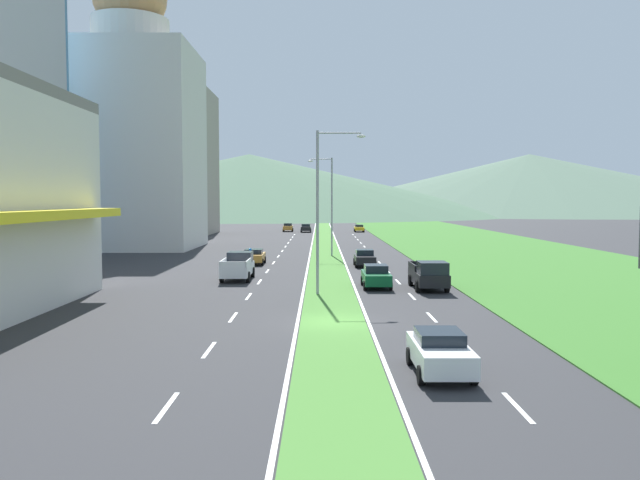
{
  "coord_description": "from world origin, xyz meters",
  "views": [
    {
      "loc": [
        -0.64,
        -31.12,
        6.01
      ],
      "look_at": [
        -0.75,
        31.9,
        2.08
      ],
      "focal_mm": 36.0,
      "sensor_mm": 36.0,
      "label": 1
    }
  ],
  "objects_px": {
    "street_lamp_mid": "(331,201)",
    "street_lamp_near": "(324,202)",
    "car_2": "(441,352)",
    "car_4": "(307,228)",
    "car_5": "(289,227)",
    "car_3": "(255,256)",
    "car_6": "(366,258)",
    "pickup_truck_0": "(430,275)",
    "car_0": "(360,228)",
    "car_1": "(377,276)",
    "pickup_truck_1": "(239,266)",
    "motorcycle_rider": "(251,260)"
  },
  "relations": [
    {
      "from": "street_lamp_near",
      "to": "car_0",
      "type": "xyz_separation_m",
      "value": [
        7.26,
        80.92,
        -5.2
      ]
    },
    {
      "from": "street_lamp_near",
      "to": "car_3",
      "type": "xyz_separation_m",
      "value": [
        -6.36,
        19.56,
        -5.17
      ]
    },
    {
      "from": "car_1",
      "to": "car_5",
      "type": "xyz_separation_m",
      "value": [
        -10.0,
        78.93,
        0.01
      ]
    },
    {
      "from": "car_2",
      "to": "motorcycle_rider",
      "type": "height_order",
      "value": "motorcycle_rider"
    },
    {
      "from": "street_lamp_mid",
      "to": "street_lamp_near",
      "type": "bearing_deg",
      "value": -91.76
    },
    {
      "from": "car_4",
      "to": "car_5",
      "type": "height_order",
      "value": "car_5"
    },
    {
      "from": "car_0",
      "to": "pickup_truck_1",
      "type": "height_order",
      "value": "pickup_truck_1"
    },
    {
      "from": "car_2",
      "to": "car_3",
      "type": "xyz_separation_m",
      "value": [
        -10.35,
        38.11,
        -0.03
      ]
    },
    {
      "from": "car_3",
      "to": "pickup_truck_1",
      "type": "height_order",
      "value": "pickup_truck_1"
    },
    {
      "from": "street_lamp_near",
      "to": "car_2",
      "type": "bearing_deg",
      "value": -77.86
    },
    {
      "from": "street_lamp_near",
      "to": "car_3",
      "type": "distance_m",
      "value": 21.2
    },
    {
      "from": "pickup_truck_0",
      "to": "street_lamp_mid",
      "type": "bearing_deg",
      "value": -166.19
    },
    {
      "from": "street_lamp_mid",
      "to": "car_6",
      "type": "height_order",
      "value": "street_lamp_mid"
    },
    {
      "from": "car_6",
      "to": "pickup_truck_1",
      "type": "xyz_separation_m",
      "value": [
        -10.28,
        -9.53,
        0.21
      ]
    },
    {
      "from": "street_lamp_near",
      "to": "pickup_truck_0",
      "type": "relative_size",
      "value": 1.92
    },
    {
      "from": "car_2",
      "to": "pickup_truck_0",
      "type": "bearing_deg",
      "value": 171.36
    },
    {
      "from": "street_lamp_near",
      "to": "car_5",
      "type": "bearing_deg",
      "value": 94.37
    },
    {
      "from": "car_1",
      "to": "car_3",
      "type": "bearing_deg",
      "value": -148.07
    },
    {
      "from": "car_4",
      "to": "car_3",
      "type": "bearing_deg",
      "value": 176.63
    },
    {
      "from": "car_2",
      "to": "car_3",
      "type": "height_order",
      "value": "car_2"
    },
    {
      "from": "car_1",
      "to": "car_3",
      "type": "height_order",
      "value": "car_1"
    },
    {
      "from": "street_lamp_near",
      "to": "car_4",
      "type": "relative_size",
      "value": 2.22
    },
    {
      "from": "pickup_truck_1",
      "to": "car_2",
      "type": "bearing_deg",
      "value": -158.71
    },
    {
      "from": "car_3",
      "to": "car_6",
      "type": "bearing_deg",
      "value": -100.9
    },
    {
      "from": "car_0",
      "to": "car_5",
      "type": "relative_size",
      "value": 1.05
    },
    {
      "from": "street_lamp_mid",
      "to": "car_6",
      "type": "distance_m",
      "value": 12.15
    },
    {
      "from": "car_4",
      "to": "pickup_truck_1",
      "type": "xyz_separation_m",
      "value": [
        -3.58,
        -71.87,
        0.19
      ]
    },
    {
      "from": "motorcycle_rider",
      "to": "street_lamp_near",
      "type": "bearing_deg",
      "value": -158.35
    },
    {
      "from": "street_lamp_near",
      "to": "car_5",
      "type": "relative_size",
      "value": 2.53
    },
    {
      "from": "car_3",
      "to": "car_5",
      "type": "height_order",
      "value": "car_5"
    },
    {
      "from": "street_lamp_mid",
      "to": "car_0",
      "type": "height_order",
      "value": "street_lamp_mid"
    },
    {
      "from": "car_1",
      "to": "car_4",
      "type": "relative_size",
      "value": 0.92
    },
    {
      "from": "pickup_truck_0",
      "to": "car_4",
      "type": "bearing_deg",
      "value": -172.66
    },
    {
      "from": "car_0",
      "to": "car_6",
      "type": "height_order",
      "value": "car_6"
    },
    {
      "from": "street_lamp_mid",
      "to": "pickup_truck_1",
      "type": "distance_m",
      "value": 21.92
    },
    {
      "from": "street_lamp_near",
      "to": "pickup_truck_0",
      "type": "xyz_separation_m",
      "value": [
        7.18,
        2.44,
        -4.93
      ]
    },
    {
      "from": "car_2",
      "to": "pickup_truck_0",
      "type": "xyz_separation_m",
      "value": [
        3.19,
        20.99,
        0.21
      ]
    },
    {
      "from": "car_0",
      "to": "pickup_truck_0",
      "type": "height_order",
      "value": "pickup_truck_0"
    },
    {
      "from": "pickup_truck_1",
      "to": "car_1",
      "type": "bearing_deg",
      "value": -114.7
    },
    {
      "from": "car_3",
      "to": "car_0",
      "type": "bearing_deg",
      "value": -12.51
    },
    {
      "from": "car_5",
      "to": "pickup_truck_0",
      "type": "xyz_separation_m",
      "value": [
        13.47,
        -79.9,
        0.18
      ]
    },
    {
      "from": "street_lamp_near",
      "to": "car_3",
      "type": "bearing_deg",
      "value": 108.01
    },
    {
      "from": "car_5",
      "to": "car_6",
      "type": "relative_size",
      "value": 0.99
    },
    {
      "from": "street_lamp_near",
      "to": "pickup_truck_1",
      "type": "relative_size",
      "value": 1.92
    },
    {
      "from": "motorcycle_rider",
      "to": "street_lamp_mid",
      "type": "bearing_deg",
      "value": -30.47
    },
    {
      "from": "car_5",
      "to": "pickup_truck_1",
      "type": "height_order",
      "value": "pickup_truck_1"
    },
    {
      "from": "car_0",
      "to": "car_2",
      "type": "height_order",
      "value": "car_2"
    },
    {
      "from": "street_lamp_mid",
      "to": "car_5",
      "type": "distance_m",
      "value": 54.91
    },
    {
      "from": "car_1",
      "to": "car_2",
      "type": "xyz_separation_m",
      "value": [
        0.29,
        -21.97,
        -0.01
      ]
    },
    {
      "from": "car_3",
      "to": "pickup_truck_0",
      "type": "relative_size",
      "value": 0.79
    }
  ]
}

